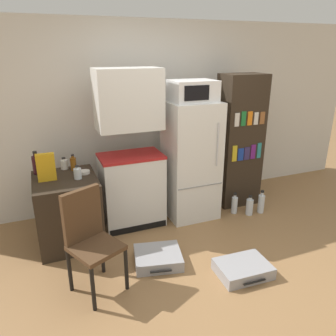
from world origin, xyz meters
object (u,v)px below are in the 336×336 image
object	(u,v)px
kitchen_hutch	(131,157)
water_bottle_front	(261,203)
refrigerator	(191,161)
chair	(89,233)
bottle_amber_beer	(73,164)
cereal_box	(46,167)
water_bottle_back	(234,205)
bottle_wine_dark	(36,164)
bookshelf	(239,142)
suitcase_small_flat	(243,269)
water_bottle_middle	(250,207)
bottle_milk_white	(64,164)
bowl	(84,172)
microwave	(193,91)
side_table	(68,210)
suitcase_large_flat	(158,258)
bottle_clear_short	(78,173)

from	to	relation	value
kitchen_hutch	water_bottle_front	world-z (taller)	kitchen_hutch
refrigerator	chair	distance (m)	1.77
bottle_amber_beer	water_bottle_front	distance (m)	2.52
refrigerator	cereal_box	world-z (taller)	refrigerator
kitchen_hutch	water_bottle_back	bearing A→B (deg)	-11.08
refrigerator	cereal_box	size ratio (longest dim) A/B	5.07
kitchen_hutch	cereal_box	size ratio (longest dim) A/B	6.41
bottle_wine_dark	bookshelf	bearing A→B (deg)	-1.78
water_bottle_front	suitcase_small_flat	bearing A→B (deg)	-133.69
suitcase_small_flat	water_bottle_middle	world-z (taller)	water_bottle_middle
bottle_amber_beer	bottle_milk_white	size ratio (longest dim) A/B	1.37
bowl	water_bottle_front	bearing A→B (deg)	-7.90
bottle_amber_beer	cereal_box	size ratio (longest dim) A/B	0.64
water_bottle_back	water_bottle_front	bearing A→B (deg)	-19.37
kitchen_hutch	water_bottle_back	world-z (taller)	kitchen_hutch
microwave	water_bottle_back	size ratio (longest dim) A/B	1.83
bottle_amber_beer	chair	xyz separation A→B (m)	(-0.02, -1.10, -0.30)
cereal_box	side_table	bearing A→B (deg)	-1.21
kitchen_hutch	bottle_wine_dark	size ratio (longest dim) A/B	7.30
bottle_amber_beer	suitcase_large_flat	xyz separation A→B (m)	(0.67, -1.01, -0.80)
kitchen_hutch	bowl	world-z (taller)	kitchen_hutch
bottle_milk_white	bottle_wine_dark	bearing A→B (deg)	-172.35
bowl	cereal_box	world-z (taller)	cereal_box
bottle_amber_beer	suitcase_small_flat	world-z (taller)	bottle_amber_beer
water_bottle_front	bottle_amber_beer	bearing A→B (deg)	168.66
bottle_clear_short	refrigerator	bearing A→B (deg)	6.10
suitcase_large_flat	water_bottle_back	world-z (taller)	water_bottle_back
bottle_clear_short	water_bottle_middle	distance (m)	2.30
microwave	bottle_amber_beer	distance (m)	1.65
cereal_box	suitcase_small_flat	distance (m)	2.29
suitcase_large_flat	bottle_milk_white	bearing A→B (deg)	137.54
kitchen_hutch	chair	distance (m)	1.27
cereal_box	water_bottle_middle	xyz separation A→B (m)	(2.49, -0.25, -0.82)
microwave	bowl	xyz separation A→B (m)	(-1.35, -0.02, -0.84)
bottle_wine_dark	cereal_box	size ratio (longest dim) A/B	0.88
kitchen_hutch	bookshelf	distance (m)	1.57
bottle_amber_beer	suitcase_large_flat	world-z (taller)	bottle_amber_beer
chair	suitcase_small_flat	bearing A→B (deg)	-40.97
side_table	water_bottle_middle	size ratio (longest dim) A/B	2.80
bottle_milk_white	bookshelf	bearing A→B (deg)	-2.99
bottle_wine_dark	suitcase_large_flat	size ratio (longest dim) A/B	0.47
water_bottle_middle	water_bottle_front	bearing A→B (deg)	-1.70
microwave	bookshelf	world-z (taller)	bookshelf
bookshelf	chair	distance (m)	2.52
bookshelf	bottle_clear_short	size ratio (longest dim) A/B	12.19
cereal_box	suitcase_small_flat	world-z (taller)	cereal_box
bottle_wine_dark	bottle_milk_white	bearing A→B (deg)	7.65
bottle_milk_white	bowl	world-z (taller)	bottle_milk_white
bottle_milk_white	water_bottle_middle	distance (m)	2.46
kitchen_hutch	bottle_clear_short	size ratio (longest dim) A/B	12.89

